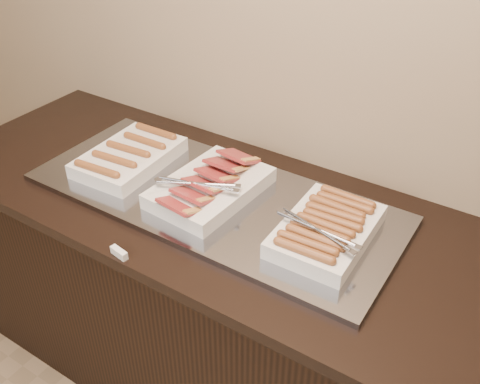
{
  "coord_description": "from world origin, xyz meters",
  "views": [
    {
      "loc": [
        0.8,
        1.01,
        1.89
      ],
      "look_at": [
        0.08,
        2.13,
        0.97
      ],
      "focal_mm": 40.0,
      "sensor_mm": 36.0,
      "label": 1
    }
  ],
  "objects_px": {
    "counter": "(221,301)",
    "dish_right": "(326,229)",
    "dish_center": "(210,186)",
    "dish_left": "(129,156)",
    "warming_tray": "(212,197)"
  },
  "relations": [
    {
      "from": "dish_left",
      "to": "dish_right",
      "type": "height_order",
      "value": "dish_right"
    },
    {
      "from": "dish_center",
      "to": "counter",
      "type": "bearing_deg",
      "value": 10.93
    },
    {
      "from": "warming_tray",
      "to": "dish_right",
      "type": "xyz_separation_m",
      "value": [
        0.39,
        -0.0,
        0.04
      ]
    },
    {
      "from": "dish_left",
      "to": "dish_center",
      "type": "bearing_deg",
      "value": -3.15
    },
    {
      "from": "warming_tray",
      "to": "dish_right",
      "type": "relative_size",
      "value": 3.42
    },
    {
      "from": "dish_left",
      "to": "dish_right",
      "type": "xyz_separation_m",
      "value": [
        0.74,
        -0.0,
        0.01
      ]
    },
    {
      "from": "dish_right",
      "to": "counter",
      "type": "bearing_deg",
      "value": 178.31
    },
    {
      "from": "warming_tray",
      "to": "dish_center",
      "type": "xyz_separation_m",
      "value": [
        -0.01,
        -0.0,
        0.04
      ]
    },
    {
      "from": "dish_center",
      "to": "dish_right",
      "type": "relative_size",
      "value": 1.17
    },
    {
      "from": "warming_tray",
      "to": "dish_left",
      "type": "distance_m",
      "value": 0.35
    },
    {
      "from": "dish_center",
      "to": "dish_right",
      "type": "height_order",
      "value": "dish_center"
    },
    {
      "from": "counter",
      "to": "dish_right",
      "type": "relative_size",
      "value": 5.87
    },
    {
      "from": "counter",
      "to": "dish_right",
      "type": "bearing_deg",
      "value": -0.62
    },
    {
      "from": "dish_left",
      "to": "dish_center",
      "type": "xyz_separation_m",
      "value": [
        0.34,
        -0.0,
        0.0
      ]
    },
    {
      "from": "counter",
      "to": "dish_left",
      "type": "xyz_separation_m",
      "value": [
        -0.37,
        0.0,
        0.5
      ]
    }
  ]
}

